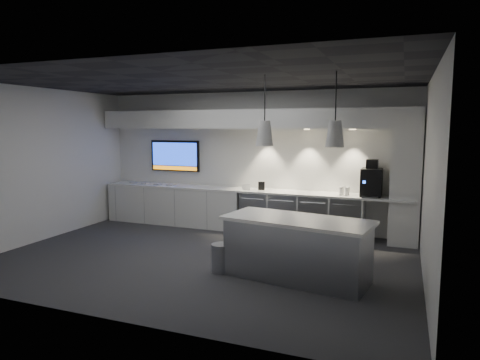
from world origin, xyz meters
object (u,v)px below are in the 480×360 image
at_px(wall_tv, 175,156).
at_px(coffee_machine, 371,181).
at_px(island, 297,248).
at_px(bin, 221,258).

height_order(wall_tv, coffee_machine, wall_tv).
xyz_separation_m(wall_tv, coffee_machine, (4.48, -0.25, -0.37)).
distance_m(island, coffee_machine, 2.81).
xyz_separation_m(wall_tv, island, (3.64, -2.82, -1.10)).
bearing_deg(coffee_machine, wall_tv, 177.46).
xyz_separation_m(island, bin, (-1.16, -0.13, -0.24)).
height_order(wall_tv, bin, wall_tv).
bearing_deg(wall_tv, coffee_machine, -3.15).
height_order(island, bin, island).
distance_m(wall_tv, bin, 4.08).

